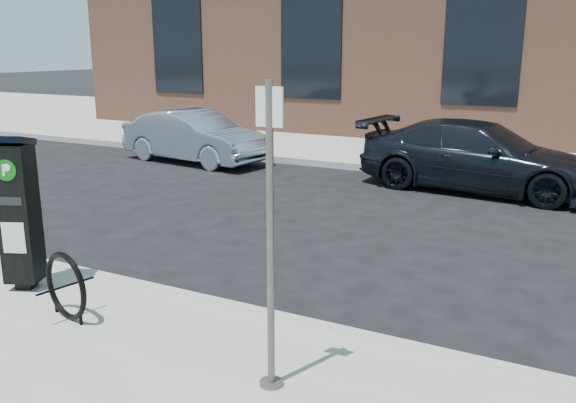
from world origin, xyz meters
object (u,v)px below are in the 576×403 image
Objects in this scene: parking_kiosk at (19,211)px; car_dark at (479,156)px; sign_pole at (270,243)px; car_silver at (194,137)px; bike_rack at (66,286)px.

car_dark is (3.33, 7.96, -0.35)m from parking_kiosk.
sign_pole is 0.62× the size of car_silver.
bike_rack is 8.63m from car_dark.
car_silver is at bearing 131.40° from bike_rack.
parking_kiosk is 0.45× the size of car_silver.
car_silver is at bearing 125.69° from sign_pole.
parking_kiosk is 8.58m from car_silver.
parking_kiosk is 2.49× the size of bike_rack.
parking_kiosk is 0.72× the size of sign_pole.
car_dark reaches higher than bike_rack.
parking_kiosk is 3.46m from sign_pole.
sign_pole reaches higher than parking_kiosk.
sign_pole is at bearing 9.51° from bike_rack.
bike_rack is 9.36m from car_silver.
car_dark is (2.29, 8.32, 0.19)m from bike_rack.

